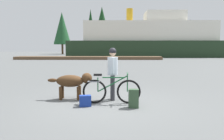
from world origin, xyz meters
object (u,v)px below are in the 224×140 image
Objects in this scene: person_cyclist at (113,69)px; dog at (73,81)px; ferry_boat at (149,40)px; backpack at (134,98)px; handbag_pannier at (85,101)px; bicycle at (111,91)px.

dog is (-1.28, 0.05, -0.40)m from person_cyclist.
ferry_boat is at bearing 80.14° from person_cyclist.
handbag_pannier is (-1.35, 0.11, -0.10)m from backpack.
backpack is at bearing -36.80° from bicycle.
backpack is 1.61× the size of handbag_pannier.
ferry_boat is at bearing 78.03° from dog.
person_cyclist reaches higher than bicycle.
handbag_pannier is (-0.72, -0.36, -0.23)m from bicycle.
bicycle is 0.06× the size of ferry_boat.
bicycle is at bearing 143.20° from backpack.
person_cyclist is 3.20× the size of backpack.
ferry_boat is (6.59, 34.40, 2.72)m from handbag_pannier.
bicycle is 1.36m from dog.
bicycle is 0.77m from person_cyclist.
dog is at bearing 156.44° from bicycle.
person_cyclist reaches higher than dog.
backpack reaches higher than handbag_pannier.
person_cyclist is at bearing -99.86° from ferry_boat.
dog is 4.45× the size of handbag_pannier.
dog is at bearing 177.88° from person_cyclist.
backpack is 35.01m from ferry_boat.
person_cyclist is at bearing 85.56° from bicycle.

